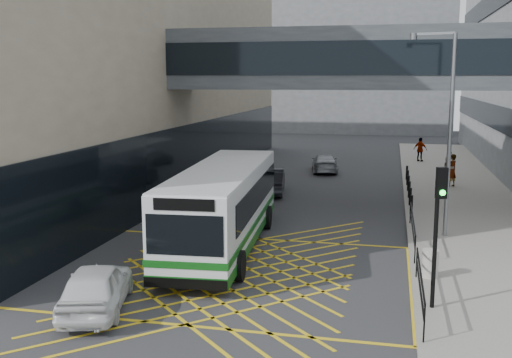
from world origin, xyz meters
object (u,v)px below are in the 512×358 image
Objects in this scene: car_silver at (325,162)px; pedestrian_b at (449,163)px; car_white at (96,286)px; bus at (224,205)px; pedestrian_a at (452,170)px; litter_bin at (430,263)px; street_lamp at (446,122)px; pedestrian_c at (420,150)px; car_dark at (270,181)px; traffic_light at (438,218)px.

car_silver is 2.68× the size of pedestrian_b.
car_white is 28.97m from pedestrian_b.
bus is 17.99m from pedestrian_a.
car_white is at bearing 74.00° from car_silver.
street_lamp is at bearing 82.58° from litter_bin.
pedestrian_a reaches higher than pedestrian_c.
car_dark is 0.57× the size of street_lamp.
pedestrian_a is at bearing 52.57° from bus.
car_dark is (-0.46, 11.36, -0.97)m from bus.
street_lamp is (8.37, 3.20, 3.12)m from bus.
pedestrian_c is (10.29, 32.99, 0.38)m from car_white.
car_white is at bearing -118.80° from street_lamp.
pedestrian_b is at bearing 83.59° from litter_bin.
pedestrian_a reaches higher than car_silver.
street_lamp is 8.98× the size of litter_bin.
car_dark is 2.43× the size of pedestrian_a.
car_dark is 1.09× the size of car_silver.
car_white is (-1.80, -7.03, -1.00)m from bus.
litter_bin is at bearing 38.78° from pedestrian_a.
pedestrian_b is 0.88× the size of pedestrian_c.
bus is at bearing 76.50° from car_silver.
pedestrian_c is (8.49, 25.95, -0.62)m from bus.
traffic_light is at bearing 113.75° from pedestrian_c.
car_dark is at bearing 88.08° from bus.
bus is at bearing 126.51° from traffic_light.
car_white is 0.94× the size of car_dark.
pedestrian_c is (0.85, 28.37, 0.47)m from litter_bin.
street_lamp reaches higher than pedestrian_a.
traffic_light is at bearing -135.05° from pedestrian_b.
litter_bin is 0.47× the size of pedestrian_a.
car_dark is 17.12m from pedestrian_c.
pedestrian_c is (8.95, 14.59, 0.35)m from car_dark.
car_silver is 2.23× the size of pedestrian_a.
street_lamp reaches higher than bus.
car_silver is 4.75× the size of litter_bin.
traffic_light is 20.45m from pedestrian_a.
street_lamp is 4.44× the size of pedestrian_c.
car_white is 9.78m from traffic_light.
bus is 20.21m from car_silver.
pedestrian_b is at bearing 166.43° from car_silver.
street_lamp reaches higher than car_dark.
car_silver is at bearing 84.08° from traffic_light.
pedestrian_c reaches higher than car_white.
street_lamp is at bearing 115.10° from pedestrian_c.
car_white is at bearing 98.09° from pedestrian_c.
street_lamp reaches higher than litter_bin.
bus is 6.25× the size of pedestrian_c.
pedestrian_c is (0.90, 31.17, -1.71)m from traffic_light.
bus reaches higher than pedestrian_a.
car_dark is 2.91× the size of pedestrian_b.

